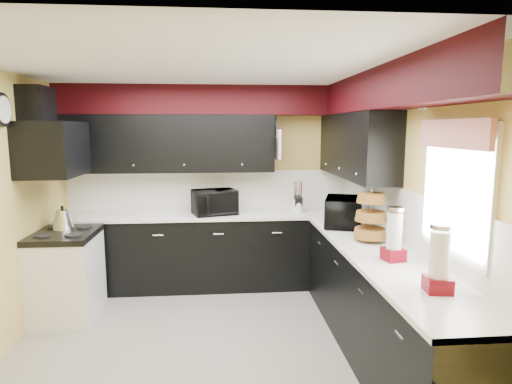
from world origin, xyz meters
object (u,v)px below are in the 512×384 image
toaster_oven (215,202)px  microwave (344,212)px  utensil_crock (298,206)px  knife_block (298,204)px  kettle (63,219)px

toaster_oven → microwave: microwave is taller
microwave → utensil_crock: bearing=42.5°
toaster_oven → microwave: 1.58m
microwave → utensil_crock: 0.86m
microwave → knife_block: (-0.36, 0.78, -0.05)m
toaster_oven → kettle: bearing=-177.6°
microwave → kettle: (-3.01, 0.21, -0.07)m
microwave → kettle: 3.02m
utensil_crock → kettle: 2.72m
toaster_oven → microwave: (1.39, -0.75, 0.00)m
utensil_crock → knife_block: 0.02m
knife_block → kettle: 2.72m
toaster_oven → microwave: size_ratio=0.93×
toaster_oven → kettle: toaster_oven is taller
toaster_oven → knife_block: (1.04, 0.03, -0.05)m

